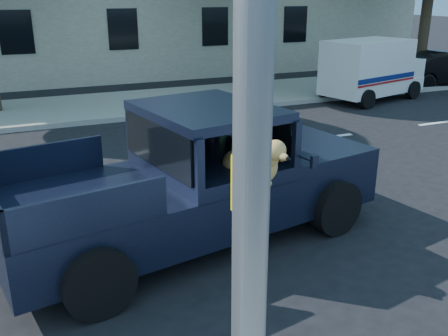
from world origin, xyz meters
The scene contains 5 objects.
ground centered at (0.00, 0.00, 0.00)m, with size 120.00×120.00×0.00m, color black.
far_sidewalk centered at (0.00, 9.20, 0.07)m, with size 60.00×4.00×0.15m, color gray.
lane_stripes centered at (2.00, 3.40, 0.01)m, with size 21.60×0.14×0.01m, color silver, non-canonical shape.
pickup_truck centered at (-1.22, -0.55, 0.69)m, with size 6.03×3.35×2.05m.
mail_truck centered at (8.19, 6.92, 0.91)m, with size 4.10×2.70×2.08m.
Camera 1 is at (-3.46, -7.14, 3.63)m, focal length 40.00 mm.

